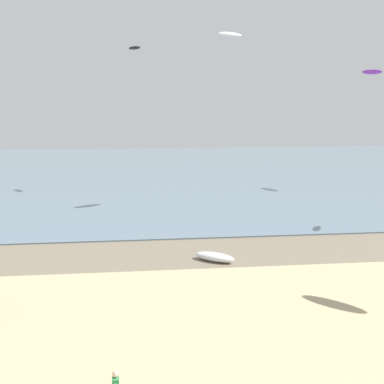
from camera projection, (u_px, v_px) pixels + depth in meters
wet_sand_strip at (154, 254)px, 34.85m from camera, size 120.00×6.76×0.01m
sea at (142, 173)px, 72.32m from camera, size 160.00×70.00×0.10m
grounded_kite at (215, 257)px, 33.32m from camera, size 2.85×2.43×0.56m
kite_aloft_1 at (230, 35)px, 47.88m from camera, size 2.91×2.24×0.58m
kite_aloft_6 at (372, 72)px, 57.09m from camera, size 2.06×2.77×0.75m
kite_aloft_7 at (134, 48)px, 56.08m from camera, size 1.76×2.21×0.43m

